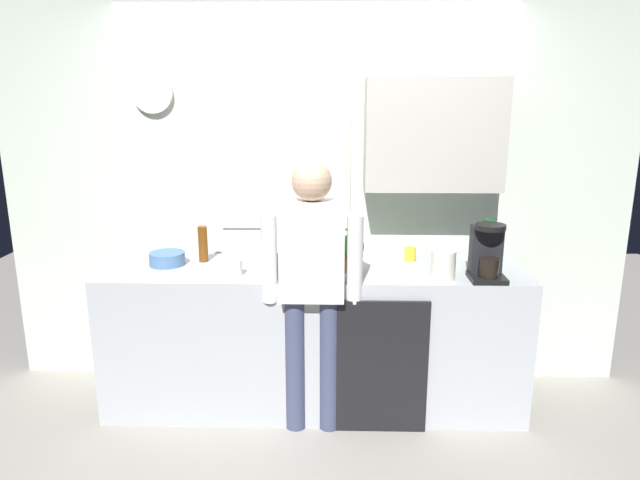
# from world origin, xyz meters

# --- Properties ---
(ground_plane) EXTENTS (8.00, 8.00, 0.00)m
(ground_plane) POSITION_xyz_m (0.00, 0.00, 0.00)
(ground_plane) COLOR #9E998E
(kitchen_counter) EXTENTS (2.58, 0.64, 0.91)m
(kitchen_counter) POSITION_xyz_m (0.00, 0.30, 0.45)
(kitchen_counter) COLOR #B2B7BC
(kitchen_counter) RESTS_ON ground_plane
(dishwasher_panel) EXTENTS (0.56, 0.02, 0.82)m
(dishwasher_panel) POSITION_xyz_m (0.39, -0.03, 0.41)
(dishwasher_panel) COLOR black
(dishwasher_panel) RESTS_ON ground_plane
(back_wall_assembly) EXTENTS (4.18, 0.42, 2.60)m
(back_wall_assembly) POSITION_xyz_m (0.10, 0.70, 1.36)
(back_wall_assembly) COLOR silver
(back_wall_assembly) RESTS_ON ground_plane
(coffee_maker) EXTENTS (0.20, 0.20, 0.33)m
(coffee_maker) POSITION_xyz_m (1.00, 0.11, 1.05)
(coffee_maker) COLOR black
(coffee_maker) RESTS_ON kitchen_counter
(bottle_clear_soda) EXTENTS (0.09, 0.09, 0.28)m
(bottle_clear_soda) POSITION_xyz_m (-0.07, 0.33, 1.05)
(bottle_clear_soda) COLOR #2D8C33
(bottle_clear_soda) RESTS_ON kitchen_counter
(bottle_amber_beer) EXTENTS (0.06, 0.06, 0.23)m
(bottle_amber_beer) POSITION_xyz_m (-0.71, 0.43, 1.02)
(bottle_amber_beer) COLOR brown
(bottle_amber_beer) RESTS_ON kitchen_counter
(bottle_green_wine) EXTENTS (0.07, 0.07, 0.30)m
(bottle_green_wine) POSITION_xyz_m (1.07, 0.35, 1.06)
(bottle_green_wine) COLOR #195923
(bottle_green_wine) RESTS_ON kitchen_counter
(cup_white_mug) EXTENTS (0.08, 0.08, 0.10)m
(cup_white_mug) POSITION_xyz_m (-0.46, 0.14, 0.96)
(cup_white_mug) COLOR white
(cup_white_mug) RESTS_ON kitchen_counter
(cup_yellow_cup) EXTENTS (0.07, 0.07, 0.08)m
(cup_yellow_cup) POSITION_xyz_m (0.61, 0.48, 0.95)
(cup_yellow_cup) COLOR yellow
(cup_yellow_cup) RESTS_ON kitchen_counter
(mixing_bowl) EXTENTS (0.22, 0.22, 0.08)m
(mixing_bowl) POSITION_xyz_m (-0.92, 0.35, 0.95)
(mixing_bowl) COLOR #4C72A5
(mixing_bowl) RESTS_ON kitchen_counter
(potted_plant) EXTENTS (0.15, 0.15, 0.23)m
(potted_plant) POSITION_xyz_m (0.23, 0.24, 1.04)
(potted_plant) COLOR #9E5638
(potted_plant) RESTS_ON kitchen_counter
(dish_soap) EXTENTS (0.06, 0.06, 0.18)m
(dish_soap) POSITION_xyz_m (-0.18, 0.08, 0.99)
(dish_soap) COLOR blue
(dish_soap) RESTS_ON kitchen_counter
(storage_canister) EXTENTS (0.14, 0.14, 0.17)m
(storage_canister) POSITION_xyz_m (0.75, 0.11, 0.99)
(storage_canister) COLOR silver
(storage_canister) RESTS_ON kitchen_counter
(person_at_sink) EXTENTS (0.57, 0.22, 1.60)m
(person_at_sink) POSITION_xyz_m (0.00, 0.00, 0.95)
(person_at_sink) COLOR #3F4766
(person_at_sink) RESTS_ON ground_plane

